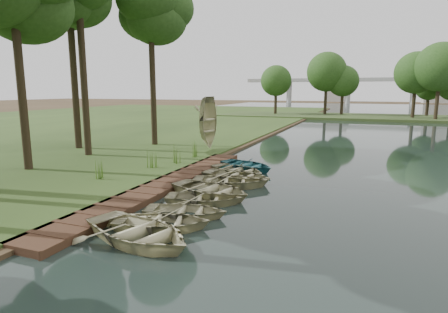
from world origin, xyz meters
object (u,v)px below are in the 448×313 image
(rowboat_1, at_px, (162,219))
(rowboat_2, at_px, (185,209))
(rowboat_0, at_px, (138,229))
(stored_rowboat, at_px, (209,143))
(boardwalk, at_px, (166,185))

(rowboat_1, relative_size, rowboat_2, 1.06)
(rowboat_0, distance_m, rowboat_1, 1.21)
(rowboat_0, distance_m, stored_rowboat, 16.61)
(rowboat_1, distance_m, rowboat_2, 1.32)
(boardwalk, xyz_separation_m, stored_rowboat, (-2.08, 9.94, 0.54))
(rowboat_0, xyz_separation_m, rowboat_1, (0.10, 1.20, -0.08))
(rowboat_2, distance_m, stored_rowboat, 14.32)
(rowboat_1, xyz_separation_m, stored_rowboat, (-4.71, 14.75, 0.31))
(rowboat_0, bearing_deg, rowboat_1, 13.18)
(rowboat_2, bearing_deg, stored_rowboat, 7.78)
(rowboat_2, bearing_deg, rowboat_1, 159.37)
(rowboat_0, relative_size, rowboat_1, 1.25)
(stored_rowboat, bearing_deg, rowboat_2, -148.16)
(boardwalk, bearing_deg, rowboat_0, -67.21)
(rowboat_1, bearing_deg, stored_rowboat, -0.63)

